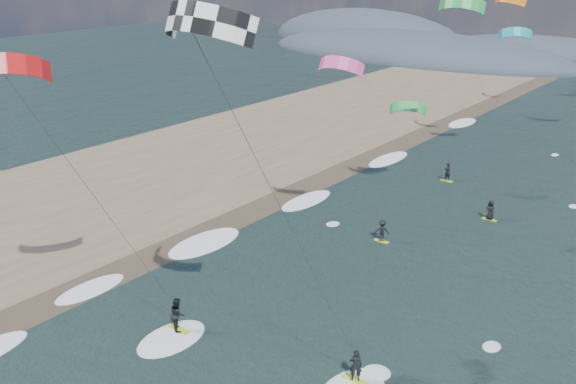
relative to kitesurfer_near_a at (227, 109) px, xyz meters
The scene contains 8 objects.
sand_strip 30.73m from the kitesurfer_near_a, 166.40° to the left, with size 26.00×240.00×0.00m, color brown.
wet_sand_strip 21.13m from the kitesurfer_near_a, 156.31° to the left, with size 3.00×240.00×0.00m, color #382D23.
coastal_hills 115.48m from the kitesurfer_near_a, 114.52° to the left, with size 80.00×41.00×15.00m.
kitesurfer_near_a is the anchor object (origin of this frame).
kitesurfer_near_b 9.83m from the kitesurfer_near_a, 169.95° to the right, with size 6.99×9.51×15.68m.
far_kitesurfers 28.28m from the kitesurfer_near_a, 96.96° to the left, with size 7.52×15.57×1.71m.
bg_kite_field 52.11m from the kitesurfer_near_a, 93.20° to the left, with size 11.85×68.31×9.92m.
shoreline_surf 22.28m from the kitesurfer_near_a, 140.36° to the left, with size 2.40×79.40×0.11m.
Camera 1 is at (19.13, -13.56, 19.23)m, focal length 40.00 mm.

